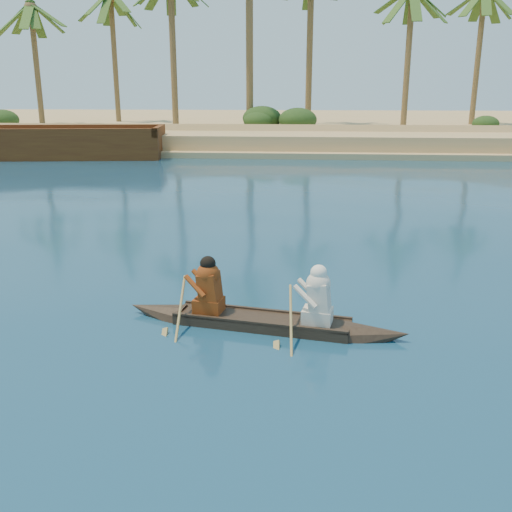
# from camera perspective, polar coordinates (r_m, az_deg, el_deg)

# --- Properties ---
(ground) EXTENTS (160.00, 160.00, 0.00)m
(ground) POSITION_cam_1_polar(r_m,az_deg,el_deg) (15.02, -14.77, -0.24)
(ground) COLOR #0B2F4A
(ground) RESTS_ON ground
(sandy_embankment) EXTENTS (150.00, 51.00, 1.50)m
(sandy_embankment) POSITION_cam_1_polar(r_m,az_deg,el_deg) (60.74, 0.16, 12.86)
(sandy_embankment) COLOR tan
(sandy_embankment) RESTS_ON ground
(palm_grove) EXTENTS (110.00, 14.00, 16.00)m
(palm_grove) POSITION_cam_1_polar(r_m,az_deg,el_deg) (48.96, -1.06, 20.80)
(palm_grove) COLOR #395F21
(palm_grove) RESTS_ON ground
(shrub_cluster) EXTENTS (100.00, 6.00, 2.40)m
(shrub_cluster) POSITION_cam_1_polar(r_m,az_deg,el_deg) (45.42, -1.48, 12.56)
(shrub_cluster) COLOR #1B3613
(shrub_cluster) RESTS_ON ground
(canoe) EXTENTS (5.25, 1.62, 1.44)m
(canoe) POSITION_cam_1_polar(r_m,az_deg,el_deg) (10.32, 0.58, -5.65)
(canoe) COLOR #32251B
(canoe) RESTS_ON ground
(barge_mid) EXTENTS (14.01, 6.23, 2.26)m
(barge_mid) POSITION_cam_1_polar(r_m,az_deg,el_deg) (39.07, -19.45, 10.46)
(barge_mid) COLOR #5F3414
(barge_mid) RESTS_ON ground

